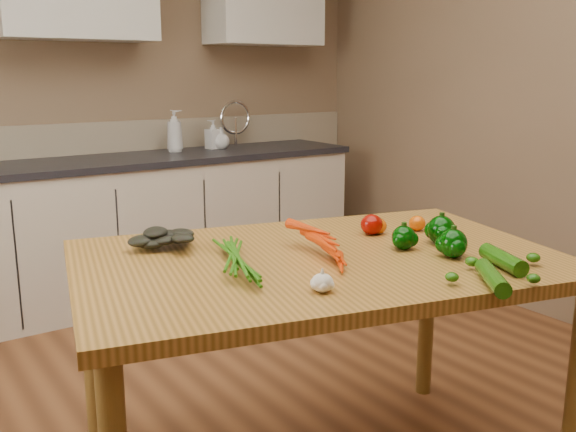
% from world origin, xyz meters
% --- Properties ---
extents(room, '(4.04, 5.04, 2.64)m').
position_xyz_m(room, '(0.00, 0.17, 1.25)').
color(room, brown).
rests_on(room, ground).
extents(counter_run, '(2.84, 0.64, 1.14)m').
position_xyz_m(counter_run, '(0.21, 2.19, 0.46)').
color(counter_run, beige).
rests_on(counter_run, ground).
extents(table, '(1.74, 1.34, 0.83)m').
position_xyz_m(table, '(-0.08, -0.02, 0.74)').
color(table, '#AF7933').
rests_on(table, ground).
extents(soap_bottle_a, '(0.15, 0.15, 0.27)m').
position_xyz_m(soap_bottle_a, '(0.48, 2.29, 1.04)').
color(soap_bottle_a, silver).
rests_on(soap_bottle_a, counter_run).
extents(soap_bottle_b, '(0.10, 0.10, 0.20)m').
position_xyz_m(soap_bottle_b, '(0.77, 2.30, 1.00)').
color(soap_bottle_b, silver).
rests_on(soap_bottle_b, counter_run).
extents(soap_bottle_c, '(0.15, 0.15, 0.15)m').
position_xyz_m(soap_bottle_c, '(0.81, 2.26, 0.97)').
color(soap_bottle_c, silver).
rests_on(soap_bottle_c, counter_run).
extents(carrot_bunch, '(0.33, 0.28, 0.08)m').
position_xyz_m(carrot_bunch, '(-0.17, -0.02, 0.87)').
color(carrot_bunch, '#DC3805').
rests_on(carrot_bunch, table).
extents(leafy_greens, '(0.22, 0.20, 0.11)m').
position_xyz_m(leafy_greens, '(-0.46, 0.32, 0.89)').
color(leafy_greens, black).
rests_on(leafy_greens, table).
extents(garlic_bulb, '(0.06, 0.06, 0.05)m').
position_xyz_m(garlic_bulb, '(-0.28, -0.31, 0.86)').
color(garlic_bulb, white).
rests_on(garlic_bulb, table).
extents(pepper_a, '(0.08, 0.08, 0.08)m').
position_xyz_m(pepper_a, '(0.21, -0.12, 0.87)').
color(pepper_a, '#023303').
rests_on(pepper_a, table).
extents(pepper_b, '(0.10, 0.10, 0.10)m').
position_xyz_m(pepper_b, '(0.37, -0.14, 0.88)').
color(pepper_b, '#023303').
rests_on(pepper_b, table).
extents(pepper_c, '(0.09, 0.09, 0.09)m').
position_xyz_m(pepper_c, '(0.27, -0.28, 0.88)').
color(pepper_c, '#023303').
rests_on(pepper_c, table).
extents(tomato_a, '(0.08, 0.08, 0.08)m').
position_xyz_m(tomato_a, '(0.25, 0.09, 0.87)').
color(tomato_a, '#890902').
rests_on(tomato_a, table).
extents(tomato_b, '(0.06, 0.06, 0.06)m').
position_xyz_m(tomato_b, '(0.28, 0.09, 0.86)').
color(tomato_b, '#DD5305').
rests_on(tomato_b, table).
extents(tomato_c, '(0.06, 0.06, 0.06)m').
position_xyz_m(tomato_c, '(0.43, 0.04, 0.86)').
color(tomato_c, '#DD5305').
rests_on(tomato_c, table).
extents(zucchini_a, '(0.13, 0.21, 0.05)m').
position_xyz_m(zucchini_a, '(0.31, -0.44, 0.86)').
color(zucchini_a, '#184B08').
rests_on(zucchini_a, table).
extents(zucchini_b, '(0.18, 0.21, 0.05)m').
position_xyz_m(zucchini_b, '(0.14, -0.54, 0.86)').
color(zucchini_b, '#184B08').
rests_on(zucchini_b, table).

